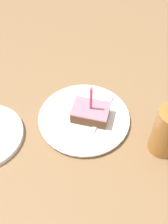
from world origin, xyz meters
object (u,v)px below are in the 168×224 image
object	(u,v)px
plate	(84,118)
fork	(104,109)
cake_slice	(91,112)
bottle	(168,130)

from	to	relation	value
plate	fork	distance (m)	0.07
plate	fork	world-z (taller)	fork
cake_slice	fork	xyz separation A→B (m)	(-0.04, 0.03, -0.02)
cake_slice	bottle	xyz separation A→B (m)	(0.04, 0.22, 0.05)
fork	cake_slice	bearing A→B (deg)	-40.68
fork	bottle	xyz separation A→B (m)	(0.08, 0.19, 0.07)
cake_slice	fork	bearing A→B (deg)	139.32
cake_slice	bottle	size ratio (longest dim) A/B	0.63
plate	cake_slice	distance (m)	0.03
plate	cake_slice	size ratio (longest dim) A/B	2.13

